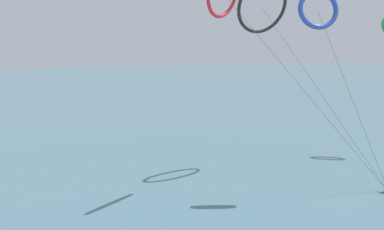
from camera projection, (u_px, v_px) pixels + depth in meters
name	position (u px, v px, depth m)	size (l,w,h in m)	color
sea_water	(103.00, 86.00, 105.07)	(400.00, 200.00, 0.08)	slate
kite_charcoal	(262.00, 6.00, 32.55)	(9.99, 11.48, 19.01)	black
kite_cobalt	(318.00, 10.00, 26.14)	(8.35, 3.94, 17.02)	#2647B7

